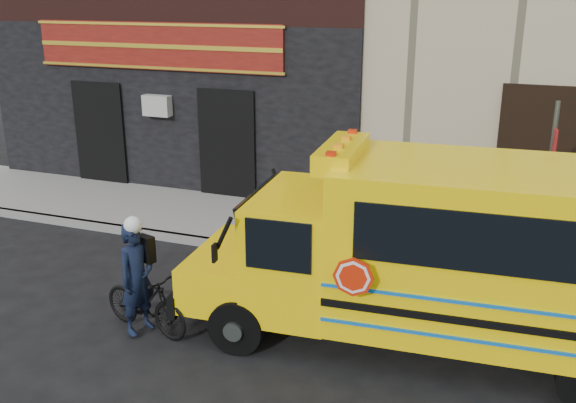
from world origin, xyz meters
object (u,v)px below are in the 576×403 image
Objects in this scene: school_bus at (452,251)px; sign_pole at (546,192)px; bicycle at (145,302)px; cyclist at (137,282)px.

school_bus is 2.14× the size of sign_pole.
school_bus is at bearing -62.74° from bicycle.
cyclist is at bearing -164.80° from school_bus.
sign_pole is 6.59m from bicycle.
sign_pole is at bearing 62.56° from school_bus.
school_bus is 4.54m from cyclist.
sign_pole is (1.20, 2.31, 0.30)m from school_bus.
cyclist is at bearing -147.79° from sign_pole.
school_bus reaches higher than cyclist.
bicycle is 0.38m from cyclist.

